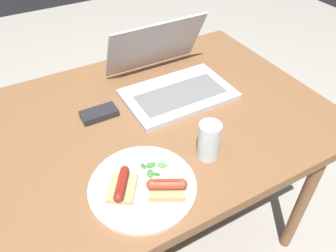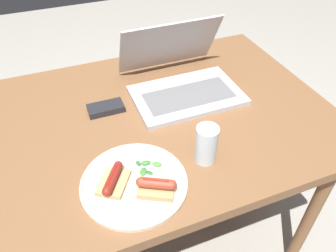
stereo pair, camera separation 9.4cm
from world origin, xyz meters
name	(u,v)px [view 1 (the left image)]	position (x,y,z in m)	size (l,w,h in m)	color
ground_plane	(158,233)	(0.00, 0.00, 0.00)	(6.00, 6.00, 0.00)	#9E998E
desk	(154,131)	(0.00, 0.00, 0.65)	(1.14, 0.83, 0.72)	brown
laptop	(172,80)	(0.13, 0.10, 0.76)	(0.37, 0.34, 0.22)	#B7B7BC
plate	(143,186)	(-0.16, -0.25, 0.72)	(0.28, 0.28, 0.02)	silver
sausage_toast_left	(122,186)	(-0.21, -0.24, 0.74)	(0.11, 0.11, 0.04)	tan
sausage_toast_middle	(167,187)	(-0.12, -0.30, 0.75)	(0.11, 0.10, 0.05)	tan
salad_pile	(153,168)	(-0.11, -0.22, 0.73)	(0.07, 0.06, 0.01)	#2D662D
drinking_glass	(209,141)	(0.05, -0.23, 0.77)	(0.06, 0.06, 0.11)	silver
external_drive	(99,114)	(-0.16, 0.08, 0.73)	(0.12, 0.06, 0.02)	#232328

